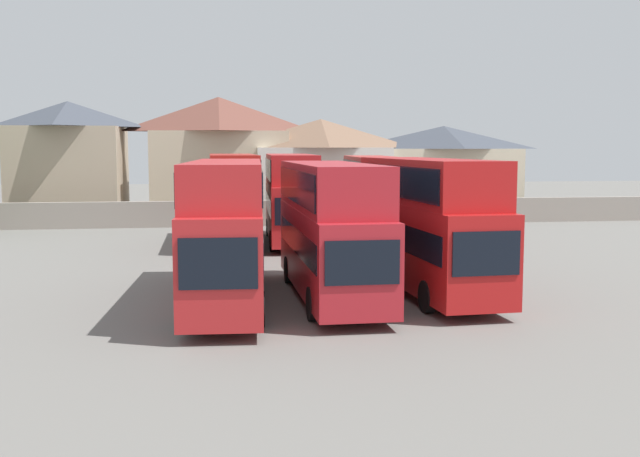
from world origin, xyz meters
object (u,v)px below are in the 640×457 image
bus_2 (331,223)px  bus_6 (373,194)px  bus_3 (427,218)px  bus_5 (291,193)px  bus_1 (226,223)px  house_terrace_right (321,167)px  house_terrace_centre (219,156)px  house_terrace_left (69,160)px  bus_4 (233,194)px  house_terrace_far_right (443,170)px

bus_2 → bus_6: bearing=161.8°
bus_3 → bus_5: (-3.53, 15.73, 0.01)m
bus_1 → bus_2: bus_1 is taller
house_terrace_right → house_terrace_centre: bearing=170.7°
bus_3 → bus_6: bus_3 is taller
bus_5 → house_terrace_right: (4.00, 15.40, 1.06)m
house_terrace_left → house_terrace_centre: house_terrace_centre is taller
bus_1 → house_terrace_centre: size_ratio=1.11×
bus_2 → house_terrace_centre: (-3.64, 33.00, 2.02)m
bus_5 → bus_2: bearing=1.7°
bus_4 → bus_3: bearing=24.0°
bus_4 → house_terrace_left: size_ratio=1.18×
bus_4 → house_terrace_left: bearing=-145.4°
bus_5 → house_terrace_far_right: size_ratio=0.97×
bus_4 → house_terrace_far_right: house_terrace_far_right is taller
bus_5 → house_terrace_left: 22.54m
house_terrace_left → house_terrace_centre: 11.35m
bus_1 → bus_2: (3.76, 0.18, -0.05)m
bus_6 → house_terrace_centre: house_terrace_centre is taller
bus_1 → house_terrace_left: house_terrace_left is taller
house_terrace_centre → house_terrace_far_right: size_ratio=0.95×
bus_2 → bus_3: (3.78, 0.57, 0.07)m
bus_2 → house_terrace_far_right: (14.51, 32.77, 0.90)m
bus_5 → house_terrace_right: house_terrace_right is taller
bus_1 → bus_3: (7.54, 0.75, 0.02)m
bus_1 → house_terrace_left: (-11.22, 33.00, 1.73)m
house_terrace_far_right → house_terrace_left: bearing=179.9°
bus_3 → bus_6: 15.24m
bus_4 → house_terrace_far_right: bearing=133.8°
bus_6 → house_terrace_right: size_ratio=1.08×
bus_2 → bus_6: bus_6 is taller
bus_6 → bus_4: bearing=-85.2°
bus_6 → house_terrace_centre: size_ratio=1.06×
bus_5 → house_terrace_centre: (-3.89, 16.70, 1.93)m
bus_2 → house_terrace_centre: bearing=-174.3°
house_terrace_right → house_terrace_far_right: bearing=6.0°
bus_2 → house_terrace_left: bearing=-156.1°
bus_6 → house_terrace_left: 26.33m
bus_5 → bus_6: bearing=86.2°
bus_4 → bus_6: (8.08, 0.00, -0.07)m
bus_5 → house_terrace_centre: bearing=-164.3°
bus_2 → bus_3: 3.83m
bus_3 → house_terrace_right: bearing=176.0°
house_terrace_left → house_terrace_far_right: (29.50, -0.05, -0.88)m
house_terrace_left → house_terrace_right: (19.23, -1.13, -0.64)m
bus_1 → house_terrace_far_right: 37.69m
house_terrace_right → bus_2: bearing=-97.6°
house_terrace_centre → house_terrace_left: bearing=-179.1°
house_terrace_left → bus_5: bearing=-47.3°
bus_4 → bus_5: bearing=98.9°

